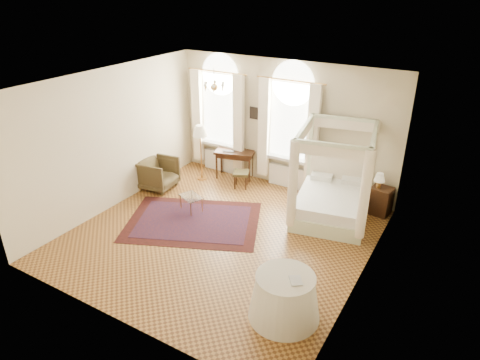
{
  "coord_description": "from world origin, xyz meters",
  "views": [
    {
      "loc": [
        4.35,
        -6.59,
        5.06
      ],
      "look_at": [
        0.23,
        0.4,
        1.22
      ],
      "focal_mm": 32.0,
      "sensor_mm": 36.0,
      "label": 1
    }
  ],
  "objects_px": {
    "stool": "(241,174)",
    "canopy_bed": "(332,199)",
    "writing_desk": "(235,155)",
    "coffee_table": "(191,198)",
    "floor_lamp": "(200,134)",
    "nightstand": "(380,201)",
    "side_table": "(285,297)",
    "armchair": "(158,174)"
  },
  "relations": [
    {
      "from": "armchair",
      "to": "side_table",
      "type": "height_order",
      "value": "armchair"
    },
    {
      "from": "nightstand",
      "to": "coffee_table",
      "type": "distance_m",
      "value": 4.46
    },
    {
      "from": "stool",
      "to": "coffee_table",
      "type": "distance_m",
      "value": 1.73
    },
    {
      "from": "writing_desk",
      "to": "side_table",
      "type": "bearing_deg",
      "value": -50.46
    },
    {
      "from": "side_table",
      "to": "canopy_bed",
      "type": "bearing_deg",
      "value": 97.36
    },
    {
      "from": "nightstand",
      "to": "floor_lamp",
      "type": "distance_m",
      "value": 4.87
    },
    {
      "from": "coffee_table",
      "to": "floor_lamp",
      "type": "distance_m",
      "value": 2.05
    },
    {
      "from": "stool",
      "to": "armchair",
      "type": "xyz_separation_m",
      "value": [
        -1.87,
        -1.13,
        0.03
      ]
    },
    {
      "from": "armchair",
      "to": "floor_lamp",
      "type": "bearing_deg",
      "value": -39.23
    },
    {
      "from": "nightstand",
      "to": "writing_desk",
      "type": "bearing_deg",
      "value": 180.0
    },
    {
      "from": "stool",
      "to": "floor_lamp",
      "type": "bearing_deg",
      "value": -175.91
    },
    {
      "from": "stool",
      "to": "armchair",
      "type": "height_order",
      "value": "armchair"
    },
    {
      "from": "canopy_bed",
      "to": "side_table",
      "type": "bearing_deg",
      "value": -82.64
    },
    {
      "from": "canopy_bed",
      "to": "coffee_table",
      "type": "relative_size",
      "value": 3.45
    },
    {
      "from": "armchair",
      "to": "canopy_bed",
      "type": "bearing_deg",
      "value": -86.53
    },
    {
      "from": "coffee_table",
      "to": "armchair",
      "type": "bearing_deg",
      "value": 159.56
    },
    {
      "from": "writing_desk",
      "to": "floor_lamp",
      "type": "height_order",
      "value": "floor_lamp"
    },
    {
      "from": "writing_desk",
      "to": "floor_lamp",
      "type": "relative_size",
      "value": 0.75
    },
    {
      "from": "stool",
      "to": "side_table",
      "type": "xyz_separation_m",
      "value": [
        3.04,
        -3.79,
        0.02
      ]
    },
    {
      "from": "canopy_bed",
      "to": "coffee_table",
      "type": "height_order",
      "value": "canopy_bed"
    },
    {
      "from": "nightstand",
      "to": "writing_desk",
      "type": "distance_m",
      "value": 4.0
    },
    {
      "from": "nightstand",
      "to": "stool",
      "type": "bearing_deg",
      "value": -172.62
    },
    {
      "from": "canopy_bed",
      "to": "nightstand",
      "type": "height_order",
      "value": "canopy_bed"
    },
    {
      "from": "writing_desk",
      "to": "armchair",
      "type": "bearing_deg",
      "value": -131.64
    },
    {
      "from": "nightstand",
      "to": "coffee_table",
      "type": "height_order",
      "value": "nightstand"
    },
    {
      "from": "writing_desk",
      "to": "stool",
      "type": "xyz_separation_m",
      "value": [
        0.46,
        -0.46,
        -0.3
      ]
    },
    {
      "from": "floor_lamp",
      "to": "coffee_table",
      "type": "bearing_deg",
      "value": -62.81
    },
    {
      "from": "writing_desk",
      "to": "floor_lamp",
      "type": "xyz_separation_m",
      "value": [
        -0.75,
        -0.54,
        0.64
      ]
    },
    {
      "from": "canopy_bed",
      "to": "armchair",
      "type": "bearing_deg",
      "value": -169.79
    },
    {
      "from": "writing_desk",
      "to": "side_table",
      "type": "distance_m",
      "value": 5.51
    },
    {
      "from": "armchair",
      "to": "coffee_table",
      "type": "distance_m",
      "value": 1.59
    },
    {
      "from": "stool",
      "to": "canopy_bed",
      "type": "bearing_deg",
      "value": -7.17
    },
    {
      "from": "stool",
      "to": "floor_lamp",
      "type": "relative_size",
      "value": 0.33
    },
    {
      "from": "canopy_bed",
      "to": "side_table",
      "type": "xyz_separation_m",
      "value": [
        0.45,
        -3.46,
        -0.1
      ]
    },
    {
      "from": "floor_lamp",
      "to": "side_table",
      "type": "bearing_deg",
      "value": -41.04
    },
    {
      "from": "nightstand",
      "to": "side_table",
      "type": "height_order",
      "value": "side_table"
    },
    {
      "from": "floor_lamp",
      "to": "stool",
      "type": "bearing_deg",
      "value": 4.09
    },
    {
      "from": "canopy_bed",
      "to": "nightstand",
      "type": "distance_m",
      "value": 1.23
    },
    {
      "from": "canopy_bed",
      "to": "side_table",
      "type": "height_order",
      "value": "canopy_bed"
    },
    {
      "from": "canopy_bed",
      "to": "stool",
      "type": "distance_m",
      "value": 2.62
    },
    {
      "from": "floor_lamp",
      "to": "side_table",
      "type": "xyz_separation_m",
      "value": [
        4.25,
        -3.7,
        -0.92
      ]
    },
    {
      "from": "writing_desk",
      "to": "stool",
      "type": "bearing_deg",
      "value": -44.66
    }
  ]
}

